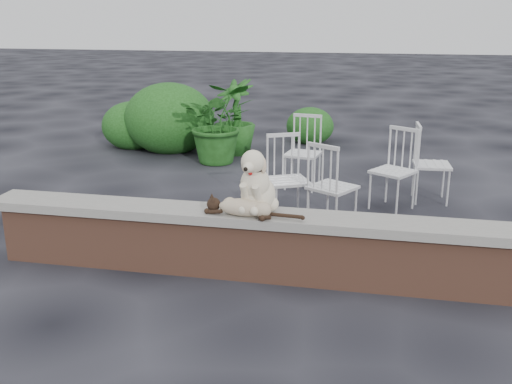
% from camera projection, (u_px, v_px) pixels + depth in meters
% --- Properties ---
extents(ground, '(60.00, 60.00, 0.00)m').
position_uv_depth(ground, '(334.00, 282.00, 4.99)').
color(ground, black).
rests_on(ground, ground).
extents(brick_wall, '(6.00, 0.30, 0.50)m').
position_uv_depth(brick_wall, '(335.00, 255.00, 4.91)').
color(brick_wall, brown).
rests_on(brick_wall, ground).
extents(capstone, '(6.20, 0.40, 0.08)m').
position_uv_depth(capstone, '(337.00, 223.00, 4.83)').
color(capstone, slate).
rests_on(capstone, brick_wall).
extents(dog, '(0.45, 0.55, 0.57)m').
position_uv_depth(dog, '(258.00, 179.00, 4.91)').
color(dog, beige).
rests_on(dog, capstone).
extents(cat, '(1.02, 0.41, 0.17)m').
position_uv_depth(cat, '(245.00, 206.00, 4.84)').
color(cat, tan).
rests_on(cat, capstone).
extents(chair_a, '(0.75, 0.75, 0.94)m').
position_uv_depth(chair_a, '(288.00, 179.00, 6.35)').
color(chair_a, silver).
rests_on(chair_a, ground).
extents(chair_b, '(0.64, 0.64, 0.94)m').
position_uv_depth(chair_b, '(303.00, 153.00, 7.55)').
color(chair_b, silver).
rests_on(chair_b, ground).
extents(chair_c, '(0.77, 0.77, 0.94)m').
position_uv_depth(chair_c, '(333.00, 186.00, 6.11)').
color(chair_c, silver).
rests_on(chair_c, ground).
extents(chair_e, '(0.59, 0.59, 0.94)m').
position_uv_depth(chair_e, '(432.00, 163.00, 7.01)').
color(chair_e, silver).
rests_on(chair_e, ground).
extents(chair_d, '(0.77, 0.77, 0.94)m').
position_uv_depth(chair_d, '(393.00, 170.00, 6.72)').
color(chair_d, silver).
rests_on(chair_d, ground).
extents(potted_plant_a, '(1.28, 1.17, 1.23)m').
position_uv_depth(potted_plant_a, '(219.00, 123.00, 8.81)').
color(potted_plant_a, '#184213').
rests_on(potted_plant_a, ground).
extents(potted_plant_b, '(0.94, 0.94, 1.19)m').
position_uv_depth(potted_plant_b, '(235.00, 117.00, 9.39)').
color(potted_plant_b, '#184213').
rests_on(potted_plant_b, ground).
extents(shrubbery, '(3.83, 2.13, 1.18)m').
position_uv_depth(shrubbery, '(178.00, 121.00, 9.76)').
color(shrubbery, '#184213').
rests_on(shrubbery, ground).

